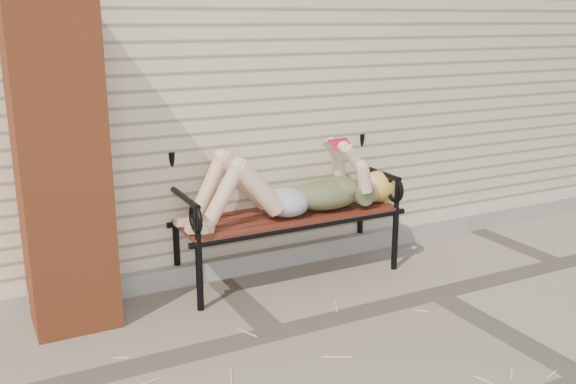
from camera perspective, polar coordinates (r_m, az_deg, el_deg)
ground at (r=4.64m, az=12.98°, el=-8.82°), size 80.00×80.00×0.00m
house_wall at (r=6.81m, az=-3.00°, el=12.15°), size 8.00×4.00×3.00m
foundation_strip at (r=5.33m, az=6.31°, el=-4.45°), size 8.00×0.10×0.15m
brick_pillar at (r=4.07m, az=-19.51°, el=2.12°), size 0.50×0.50×2.00m
garden_bench at (r=4.70m, az=-0.51°, el=0.23°), size 1.77×0.71×1.15m
reading_woman at (r=4.58m, az=0.44°, el=0.32°), size 1.67×0.38×0.53m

